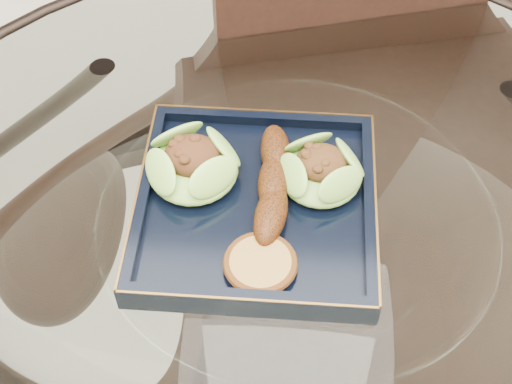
{
  "coord_description": "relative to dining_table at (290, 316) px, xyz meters",
  "views": [
    {
      "loc": [
        -0.01,
        -0.45,
        1.42
      ],
      "look_at": [
        -0.05,
        0.04,
        0.8
      ],
      "focal_mm": 50.0,
      "sensor_mm": 36.0,
      "label": 1
    }
  ],
  "objects": [
    {
      "name": "dining_table",
      "position": [
        0.0,
        0.0,
        0.0
      ],
      "size": [
        1.13,
        1.13,
        0.77
      ],
      "color": "white",
      "rests_on": "ground"
    },
    {
      "name": "dining_chair",
      "position": [
        0.1,
        0.3,
        -0.04
      ],
      "size": [
        0.54,
        0.54,
        1.01
      ],
      "rotation": [
        0.0,
        0.0,
        0.3
      ],
      "color": "black",
      "rests_on": "ground"
    },
    {
      "name": "navy_plate",
      "position": [
        -0.05,
        0.04,
        0.17
      ],
      "size": [
        0.27,
        0.27,
        0.02
      ],
      "primitive_type": "cube",
      "rotation": [
        0.0,
        0.0,
        0.01
      ],
      "color": "black",
      "rests_on": "dining_table"
    },
    {
      "name": "crumb_patty",
      "position": [
        -0.04,
        -0.05,
        0.19
      ],
      "size": [
        0.08,
        0.08,
        0.01
      ],
      "primitive_type": "cylinder",
      "rotation": [
        0.0,
        0.0,
        0.17
      ],
      "color": "#B3833B",
      "rests_on": "navy_plate"
    },
    {
      "name": "roasted_plantain",
      "position": [
        -0.03,
        0.06,
        0.2
      ],
      "size": [
        0.04,
        0.17,
        0.03
      ],
      "primitive_type": "ellipsoid",
      "rotation": [
        0.0,
        0.0,
        1.58
      ],
      "color": "#572509",
      "rests_on": "navy_plate"
    },
    {
      "name": "lettuce_wrap_right",
      "position": [
        0.02,
        0.08,
        0.2
      ],
      "size": [
        0.1,
        0.1,
        0.03
      ],
      "primitive_type": "ellipsoid",
      "rotation": [
        0.0,
        0.0,
        0.12
      ],
      "color": "#5D8C28",
      "rests_on": "navy_plate"
    },
    {
      "name": "lettuce_wrap_left",
      "position": [
        -0.12,
        0.07,
        0.2
      ],
      "size": [
        0.13,
        0.13,
        0.04
      ],
      "primitive_type": "ellipsoid",
      "rotation": [
        0.0,
        0.0,
        0.24
      ],
      "color": "#74AB31",
      "rests_on": "navy_plate"
    }
  ]
}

